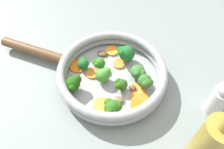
{
  "coord_description": "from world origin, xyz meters",
  "views": [
    {
      "loc": [
        -0.25,
        0.24,
        0.49
      ],
      "look_at": [
        0.0,
        0.0,
        0.03
      ],
      "focal_mm": 35.0,
      "sensor_mm": 36.0,
      "label": 1
    }
  ],
  "objects_px": {
    "carrot_slice_6": "(119,64)",
    "broccoli_floret_4": "(146,82)",
    "broccoli_floret_5": "(103,75)",
    "broccoli_floret_0": "(138,72)",
    "carrot_slice_5": "(78,66)",
    "carrot_slice_2": "(102,105)",
    "skillet": "(112,79)",
    "salt_shaker": "(220,98)",
    "oil_bottle": "(204,148)",
    "broccoli_floret_6": "(121,85)",
    "broccoli_floret_8": "(74,84)",
    "carrot_slice_3": "(112,107)",
    "mushroom_piece_2": "(133,88)",
    "broccoli_floret_1": "(126,53)",
    "carrot_slice_8": "(138,88)",
    "broccoli_floret_3": "(98,64)",
    "carrot_slice_0": "(92,73)",
    "carrot_slice_7": "(139,97)",
    "carrot_slice_4": "(112,51)",
    "carrot_slice_1": "(137,105)",
    "broccoli_floret_2": "(112,107)",
    "mushroom_piece_0": "(103,54)",
    "broccoli_floret_7": "(83,63)",
    "mushroom_piece_1": "(119,100)"
  },
  "relations": [
    {
      "from": "broccoli_floret_3",
      "to": "broccoli_floret_7",
      "type": "bearing_deg",
      "value": 44.62
    },
    {
      "from": "skillet",
      "to": "broccoli_floret_1",
      "type": "relative_size",
      "value": 5.06
    },
    {
      "from": "broccoli_floret_5",
      "to": "broccoli_floret_0",
      "type": "bearing_deg",
      "value": -128.68
    },
    {
      "from": "carrot_slice_0",
      "to": "carrot_slice_3",
      "type": "bearing_deg",
      "value": 163.73
    },
    {
      "from": "carrot_slice_2",
      "to": "mushroom_piece_2",
      "type": "bearing_deg",
      "value": -103.06
    },
    {
      "from": "carrot_slice_3",
      "to": "broccoli_floret_6",
      "type": "distance_m",
      "value": 0.06
    },
    {
      "from": "carrot_slice_5",
      "to": "broccoli_floret_5",
      "type": "height_order",
      "value": "broccoli_floret_5"
    },
    {
      "from": "broccoli_floret_6",
      "to": "broccoli_floret_8",
      "type": "xyz_separation_m",
      "value": [
        0.08,
        0.09,
        0.01
      ]
    },
    {
      "from": "skillet",
      "to": "broccoli_floret_0",
      "type": "distance_m",
      "value": 0.07
    },
    {
      "from": "carrot_slice_2",
      "to": "broccoli_floret_4",
      "type": "xyz_separation_m",
      "value": [
        -0.04,
        -0.12,
        0.02
      ]
    },
    {
      "from": "broccoli_floret_2",
      "to": "broccoli_floret_8",
      "type": "distance_m",
      "value": 0.12
    },
    {
      "from": "broccoli_floret_3",
      "to": "broccoli_floret_5",
      "type": "xyz_separation_m",
      "value": [
        -0.04,
        0.02,
        0.0
      ]
    },
    {
      "from": "carrot_slice_6",
      "to": "mushroom_piece_0",
      "type": "xyz_separation_m",
      "value": [
        0.06,
        0.01,
        0.0
      ]
    },
    {
      "from": "broccoli_floret_2",
      "to": "mushroom_piece_0",
      "type": "bearing_deg",
      "value": -35.24
    },
    {
      "from": "mushroom_piece_2",
      "to": "oil_bottle",
      "type": "bearing_deg",
      "value": 168.08
    },
    {
      "from": "carrot_slice_0",
      "to": "carrot_slice_7",
      "type": "bearing_deg",
      "value": -165.27
    },
    {
      "from": "broccoli_floret_3",
      "to": "oil_bottle",
      "type": "distance_m",
      "value": 0.33
    },
    {
      "from": "carrot_slice_6",
      "to": "broccoli_floret_4",
      "type": "bearing_deg",
      "value": 176.04
    },
    {
      "from": "broccoli_floret_7",
      "to": "mushroom_piece_2",
      "type": "relative_size",
      "value": 1.7
    },
    {
      "from": "broccoli_floret_7",
      "to": "mushroom_piece_1",
      "type": "distance_m",
      "value": 0.14
    },
    {
      "from": "carrot_slice_3",
      "to": "broccoli_floret_8",
      "type": "relative_size",
      "value": 0.69
    },
    {
      "from": "broccoli_floret_0",
      "to": "carrot_slice_7",
      "type": "bearing_deg",
      "value": 137.18
    },
    {
      "from": "carrot_slice_0",
      "to": "carrot_slice_7",
      "type": "distance_m",
      "value": 0.14
    },
    {
      "from": "carrot_slice_0",
      "to": "broccoli_floret_6",
      "type": "xyz_separation_m",
      "value": [
        -0.09,
        -0.02,
        0.02
      ]
    },
    {
      "from": "carrot_slice_2",
      "to": "broccoli_floret_7",
      "type": "bearing_deg",
      "value": -19.6
    },
    {
      "from": "broccoli_floret_0",
      "to": "carrot_slice_4",
      "type": "bearing_deg",
      "value": -8.75
    },
    {
      "from": "carrot_slice_2",
      "to": "broccoli_floret_5",
      "type": "height_order",
      "value": "broccoli_floret_5"
    },
    {
      "from": "carrot_slice_4",
      "to": "salt_shaker",
      "type": "distance_m",
      "value": 0.31
    },
    {
      "from": "carrot_slice_7",
      "to": "broccoli_floret_3",
      "type": "xyz_separation_m",
      "value": [
        0.14,
        0.01,
        0.02
      ]
    },
    {
      "from": "carrot_slice_6",
      "to": "broccoli_floret_3",
      "type": "bearing_deg",
      "value": 61.23
    },
    {
      "from": "broccoli_floret_6",
      "to": "carrot_slice_3",
      "type": "bearing_deg",
      "value": 113.79
    },
    {
      "from": "oil_bottle",
      "to": "skillet",
      "type": "bearing_deg",
      "value": -6.51
    },
    {
      "from": "broccoli_floret_1",
      "to": "carrot_slice_8",
      "type": "bearing_deg",
      "value": 152.98
    },
    {
      "from": "skillet",
      "to": "carrot_slice_3",
      "type": "xyz_separation_m",
      "value": [
        -0.07,
        0.06,
        0.01
      ]
    },
    {
      "from": "broccoli_floret_7",
      "to": "broccoli_floret_8",
      "type": "relative_size",
      "value": 0.77
    },
    {
      "from": "carrot_slice_5",
      "to": "carrot_slice_2",
      "type": "bearing_deg",
      "value": 166.03
    },
    {
      "from": "carrot_slice_8",
      "to": "broccoli_floret_8",
      "type": "height_order",
      "value": "broccoli_floret_8"
    },
    {
      "from": "carrot_slice_1",
      "to": "salt_shaker",
      "type": "xyz_separation_m",
      "value": [
        -0.13,
        -0.13,
        0.04
      ]
    },
    {
      "from": "broccoli_floret_4",
      "to": "oil_bottle",
      "type": "xyz_separation_m",
      "value": [
        -0.19,
        0.07,
        0.06
      ]
    },
    {
      "from": "carrot_slice_3",
      "to": "carrot_slice_7",
      "type": "relative_size",
      "value": 0.68
    },
    {
      "from": "skillet",
      "to": "carrot_slice_6",
      "type": "relative_size",
      "value": 7.63
    },
    {
      "from": "salt_shaker",
      "to": "oil_bottle",
      "type": "distance_m",
      "value": 0.16
    },
    {
      "from": "oil_bottle",
      "to": "mushroom_piece_0",
      "type": "bearing_deg",
      "value": -11.22
    },
    {
      "from": "mushroom_piece_2",
      "to": "carrot_slice_4",
      "type": "bearing_deg",
      "value": -22.26
    },
    {
      "from": "broccoli_floret_1",
      "to": "mushroom_piece_2",
      "type": "relative_size",
      "value": 2.51
    },
    {
      "from": "oil_bottle",
      "to": "carrot_slice_6",
      "type": "bearing_deg",
      "value": -14.93
    },
    {
      "from": "carrot_slice_1",
      "to": "carrot_slice_4",
      "type": "relative_size",
      "value": 0.88
    },
    {
      "from": "carrot_slice_6",
      "to": "broccoli_floret_8",
      "type": "relative_size",
      "value": 0.75
    },
    {
      "from": "carrot_slice_0",
      "to": "carrot_slice_8",
      "type": "xyz_separation_m",
      "value": [
        -0.12,
        -0.05,
        -0.0
      ]
    },
    {
      "from": "broccoli_floret_2",
      "to": "carrot_slice_2",
      "type": "bearing_deg",
      "value": 9.51
    }
  ]
}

